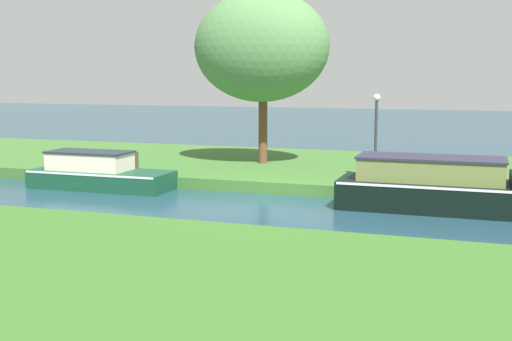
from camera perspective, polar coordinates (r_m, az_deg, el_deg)
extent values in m
plane|color=#1F404F|center=(19.54, 0.48, -3.17)|extent=(120.00, 120.00, 0.00)
cube|color=#3B6A2C|center=(26.14, 5.33, 0.15)|extent=(72.00, 10.00, 0.40)
cube|color=#356624|center=(11.58, -13.97, -10.50)|extent=(72.00, 10.00, 0.40)
cube|color=black|center=(19.70, 15.86, -2.14)|extent=(5.87, 2.05, 0.85)
cube|color=white|center=(19.63, 15.91, -1.04)|extent=(5.75, 2.08, 0.07)
cube|color=olive|center=(19.60, 15.04, 0.06)|extent=(4.09, 1.56, 0.65)
cube|color=#2B283B|center=(19.55, 15.08, 1.10)|extent=(4.19, 1.64, 0.06)
cube|color=#15452D|center=(23.23, -13.40, -0.76)|extent=(5.04, 1.71, 0.64)
cube|color=white|center=(23.18, -13.42, -0.07)|extent=(4.94, 1.74, 0.07)
cube|color=beige|center=(23.38, -14.37, 0.80)|extent=(2.82, 1.30, 0.60)
cube|color=#232B32|center=(23.34, -14.40, 1.60)|extent=(2.92, 1.37, 0.06)
cylinder|color=brown|center=(26.11, 0.61, 4.41)|extent=(0.36, 0.36, 3.43)
ellipsoid|color=#54824A|center=(25.83, 0.44, 10.81)|extent=(5.43, 3.93, 4.31)
cylinder|color=#333338|center=(22.21, 10.46, 2.58)|extent=(0.10, 0.10, 2.66)
sphere|color=white|center=(22.11, 10.55, 6.32)|extent=(0.24, 0.24, 0.24)
cylinder|color=#433927|center=(24.14, -10.46, 0.74)|extent=(0.17, 0.17, 0.74)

